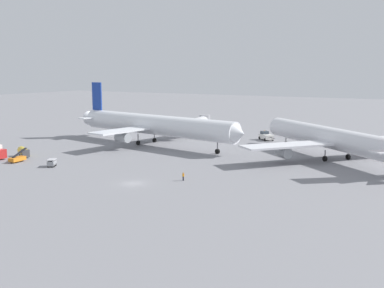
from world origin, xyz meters
The scene contains 9 objects.
ground_plane centered at (0.00, 0.00, 0.00)m, with size 600.00×600.00×0.00m, color gray.
airliner_at_gate_left centered at (-22.41, 40.16, 5.86)m, with size 61.21×40.09×17.72m.
airliner_being_pushed centered at (26.85, 44.42, 5.02)m, with size 44.81×41.49×16.16m.
pushback_tug centered at (2.61, 65.04, 1.28)m, with size 7.13×6.79×3.02m.
gse_belt_loader_portside centered at (-36.56, 3.16, 0.83)m, with size 2.12×5.00×3.02m.
gse_baggage_cart_trailing centered at (-25.51, 3.42, 0.86)m, with size 2.77×3.15×1.71m.
gse_fuel_bowser_stubby centered at (-40.35, 8.28, 1.33)m, with size 5.22×3.91×2.40m.
ground_crew_marshaller_foreground centered at (7.18, 6.69, 0.87)m, with size 0.48×0.36×1.68m.
jet_bridge centered at (-22.53, 67.44, 4.08)m, with size 6.49×18.81×5.86m.
Camera 1 is at (51.98, -68.74, 21.55)m, focal length 42.64 mm.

